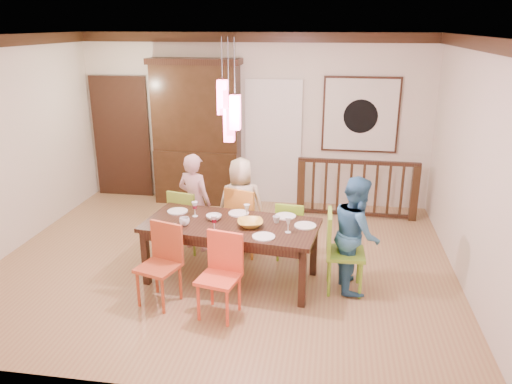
# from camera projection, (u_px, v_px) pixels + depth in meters

# --- Properties ---
(floor) EXTENTS (6.00, 6.00, 0.00)m
(floor) POSITION_uv_depth(u_px,v_px,m) (224.00, 261.00, 6.71)
(floor) COLOR #9E724C
(floor) RESTS_ON ground
(ceiling) EXTENTS (6.00, 6.00, 0.00)m
(ceiling) POSITION_uv_depth(u_px,v_px,m) (219.00, 36.00, 5.77)
(ceiling) COLOR white
(ceiling) RESTS_ON wall_back
(wall_back) EXTENTS (6.00, 0.00, 6.00)m
(wall_back) POSITION_uv_depth(u_px,v_px,m) (254.00, 120.00, 8.58)
(wall_back) COLOR beige
(wall_back) RESTS_ON floor
(wall_left) EXTENTS (0.00, 5.00, 5.00)m
(wall_left) POSITION_uv_depth(u_px,v_px,m) (3.00, 148.00, 6.68)
(wall_left) COLOR beige
(wall_left) RESTS_ON floor
(wall_right) EXTENTS (0.00, 5.00, 5.00)m
(wall_right) POSITION_uv_depth(u_px,v_px,m) (473.00, 167.00, 5.80)
(wall_right) COLOR beige
(wall_right) RESTS_ON floor
(crown_molding) EXTENTS (6.00, 5.00, 0.16)m
(crown_molding) POSITION_uv_depth(u_px,v_px,m) (219.00, 43.00, 5.80)
(crown_molding) COLOR black
(crown_molding) RESTS_ON wall_back
(panel_door) EXTENTS (1.04, 0.07, 2.24)m
(panel_door) POSITION_uv_depth(u_px,v_px,m) (122.00, 139.00, 9.01)
(panel_door) COLOR black
(panel_door) RESTS_ON wall_back
(white_doorway) EXTENTS (0.97, 0.05, 2.22)m
(white_doorway) POSITION_uv_depth(u_px,v_px,m) (273.00, 144.00, 8.62)
(white_doorway) COLOR silver
(white_doorway) RESTS_ON wall_back
(painting) EXTENTS (1.25, 0.06, 1.25)m
(painting) POSITION_uv_depth(u_px,v_px,m) (361.00, 115.00, 8.23)
(painting) COLOR black
(painting) RESTS_ON wall_back
(pendant_cluster) EXTENTS (0.27, 0.21, 1.14)m
(pendant_cluster) POSITION_uv_depth(u_px,v_px,m) (229.00, 111.00, 5.57)
(pendant_cluster) COLOR #FF4C82
(pendant_cluster) RESTS_ON ceiling
(dining_table) EXTENTS (2.18, 1.18, 0.75)m
(dining_table) POSITION_uv_depth(u_px,v_px,m) (231.00, 230.00, 6.04)
(dining_table) COLOR black
(dining_table) RESTS_ON floor
(chair_far_left) EXTENTS (0.49, 0.49, 0.90)m
(chair_far_left) POSITION_uv_depth(u_px,v_px,m) (188.00, 215.00, 6.90)
(chair_far_left) COLOR olive
(chair_far_left) RESTS_ON floor
(chair_far_mid) EXTENTS (0.56, 0.56, 0.97)m
(chair_far_mid) POSITION_uv_depth(u_px,v_px,m) (247.00, 215.00, 6.80)
(chair_far_mid) COLOR orange
(chair_far_mid) RESTS_ON floor
(chair_far_right) EXTENTS (0.41, 0.41, 0.83)m
(chair_far_right) POSITION_uv_depth(u_px,v_px,m) (291.00, 225.00, 6.67)
(chair_far_right) COLOR #85BC27
(chair_far_right) RESTS_ON floor
(chair_near_left) EXTENTS (0.52, 0.52, 0.92)m
(chair_near_left) POSITION_uv_depth(u_px,v_px,m) (158.00, 261.00, 5.55)
(chair_near_left) COLOR #B24726
(chair_near_left) RESTS_ON floor
(chair_near_mid) EXTENTS (0.49, 0.49, 0.92)m
(chair_near_mid) POSITION_uv_depth(u_px,v_px,m) (219.00, 272.00, 5.31)
(chair_near_mid) COLOR #F54F30
(chair_near_mid) RESTS_ON floor
(chair_end_right) EXTENTS (0.46, 0.46, 0.98)m
(chair_end_right) POSITION_uv_depth(u_px,v_px,m) (346.00, 247.00, 5.82)
(chair_end_right) COLOR #7DB42D
(chair_end_right) RESTS_ON floor
(china_hutch) EXTENTS (1.58, 0.46, 2.49)m
(china_hutch) POSITION_uv_depth(u_px,v_px,m) (197.00, 133.00, 8.59)
(china_hutch) COLOR black
(china_hutch) RESTS_ON floor
(balustrade) EXTENTS (1.94, 0.12, 0.96)m
(balustrade) POSITION_uv_depth(u_px,v_px,m) (357.00, 188.00, 8.11)
(balustrade) COLOR black
(balustrade) RESTS_ON floor
(person_far_left) EXTENTS (0.59, 0.48, 1.38)m
(person_far_left) POSITION_uv_depth(u_px,v_px,m) (195.00, 202.00, 6.89)
(person_far_left) COLOR beige
(person_far_left) RESTS_ON floor
(person_far_mid) EXTENTS (0.72, 0.55, 1.32)m
(person_far_mid) POSITION_uv_depth(u_px,v_px,m) (241.00, 205.00, 6.89)
(person_far_mid) COLOR beige
(person_far_mid) RESTS_ON floor
(person_end_right) EXTENTS (0.62, 0.75, 1.39)m
(person_end_right) POSITION_uv_depth(u_px,v_px,m) (356.00, 234.00, 5.85)
(person_end_right) COLOR teal
(person_end_right) RESTS_ON floor
(serving_bowl) EXTENTS (0.37, 0.37, 0.07)m
(serving_bowl) POSITION_uv_depth(u_px,v_px,m) (250.00, 223.00, 5.91)
(serving_bowl) COLOR gold
(serving_bowl) RESTS_ON dining_table
(small_bowl) EXTENTS (0.25, 0.25, 0.06)m
(small_bowl) POSITION_uv_depth(u_px,v_px,m) (214.00, 217.00, 6.11)
(small_bowl) COLOR white
(small_bowl) RESTS_ON dining_table
(cup_left) EXTENTS (0.13, 0.13, 0.10)m
(cup_left) POSITION_uv_depth(u_px,v_px,m) (184.00, 222.00, 5.93)
(cup_left) COLOR silver
(cup_left) RESTS_ON dining_table
(cup_right) EXTENTS (0.12, 0.12, 0.08)m
(cup_right) POSITION_uv_depth(u_px,v_px,m) (276.00, 219.00, 6.02)
(cup_right) COLOR silver
(cup_right) RESTS_ON dining_table
(plate_far_left) EXTENTS (0.26, 0.26, 0.01)m
(plate_far_left) POSITION_uv_depth(u_px,v_px,m) (177.00, 211.00, 6.37)
(plate_far_left) COLOR white
(plate_far_left) RESTS_ON dining_table
(plate_far_mid) EXTENTS (0.26, 0.26, 0.01)m
(plate_far_mid) POSITION_uv_depth(u_px,v_px,m) (239.00, 213.00, 6.31)
(plate_far_mid) COLOR white
(plate_far_mid) RESTS_ON dining_table
(plate_far_right) EXTENTS (0.26, 0.26, 0.01)m
(plate_far_right) POSITION_uv_depth(u_px,v_px,m) (285.00, 216.00, 6.21)
(plate_far_right) COLOR white
(plate_far_right) RESTS_ON dining_table
(plate_near_left) EXTENTS (0.26, 0.26, 0.01)m
(plate_near_left) POSITION_uv_depth(u_px,v_px,m) (169.00, 228.00, 5.86)
(plate_near_left) COLOR white
(plate_near_left) RESTS_ON dining_table
(plate_near_mid) EXTENTS (0.26, 0.26, 0.01)m
(plate_near_mid) POSITION_uv_depth(u_px,v_px,m) (264.00, 237.00, 5.61)
(plate_near_mid) COLOR white
(plate_near_mid) RESTS_ON dining_table
(plate_end_right) EXTENTS (0.26, 0.26, 0.01)m
(plate_end_right) POSITION_uv_depth(u_px,v_px,m) (305.00, 226.00, 5.92)
(plate_end_right) COLOR white
(plate_end_right) RESTS_ON dining_table
(wine_glass_a) EXTENTS (0.08, 0.08, 0.19)m
(wine_glass_a) POSITION_uv_depth(u_px,v_px,m) (195.00, 209.00, 6.20)
(wine_glass_a) COLOR #590C19
(wine_glass_a) RESTS_ON dining_table
(wine_glass_b) EXTENTS (0.08, 0.08, 0.19)m
(wine_glass_b) POSITION_uv_depth(u_px,v_px,m) (247.00, 212.00, 6.11)
(wine_glass_b) COLOR silver
(wine_glass_b) RESTS_ON dining_table
(wine_glass_c) EXTENTS (0.08, 0.08, 0.19)m
(wine_glass_c) POSITION_uv_depth(u_px,v_px,m) (214.00, 223.00, 5.76)
(wine_glass_c) COLOR #590C19
(wine_glass_c) RESTS_ON dining_table
(wine_glass_d) EXTENTS (0.08, 0.08, 0.19)m
(wine_glass_d) POSITION_uv_depth(u_px,v_px,m) (288.00, 225.00, 5.72)
(wine_glass_d) COLOR silver
(wine_glass_d) RESTS_ON dining_table
(napkin) EXTENTS (0.18, 0.14, 0.01)m
(napkin) POSITION_uv_depth(u_px,v_px,m) (221.00, 235.00, 5.67)
(napkin) COLOR #D83359
(napkin) RESTS_ON dining_table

